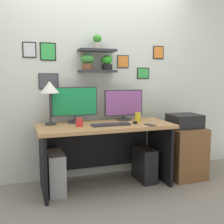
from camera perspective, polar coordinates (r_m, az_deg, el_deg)
ground_plane at (r=3.42m, az=-1.36°, el=-14.98°), size 8.00×8.00×0.00m
back_wall_assembly at (r=3.58m, az=-3.57°, el=8.24°), size 4.40×0.24×2.70m
desk at (r=3.31m, az=-1.67°, el=-6.00°), size 1.56×0.68×0.75m
monitor_left at (r=3.31m, az=-7.74°, el=1.74°), size 0.55×0.18×0.43m
monitor_right at (r=3.49m, az=2.44°, el=1.53°), size 0.50×0.18×0.38m
keyboard at (r=3.13m, az=-0.27°, el=-2.61°), size 0.44×0.14×0.02m
computer_mouse at (r=3.25m, az=4.83°, el=-2.15°), size 0.06×0.09×0.03m
desk_lamp at (r=3.20m, az=-12.79°, el=4.57°), size 0.21×0.21×0.50m
cell_phone at (r=3.15m, az=7.94°, el=-2.68°), size 0.09×0.15×0.01m
coffee_mug at (r=3.07m, az=-6.76°, el=-2.18°), size 0.08×0.08×0.09m
water_cup at (r=3.40m, az=5.37°, el=-1.04°), size 0.07×0.07×0.11m
drawer_cabinet at (r=3.73m, az=14.59°, el=-8.02°), size 0.44×0.50×0.65m
printer at (r=3.64m, az=14.80°, el=-1.78°), size 0.38×0.34×0.17m
computer_tower_left at (r=3.23m, az=-11.58°, el=-12.19°), size 0.18×0.40×0.46m
computer_tower_right at (r=3.54m, az=6.69°, el=-10.64°), size 0.18×0.40×0.42m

